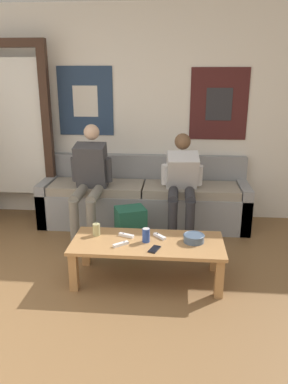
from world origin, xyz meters
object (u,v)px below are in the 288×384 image
game_controller_near_right (160,236)px  backpack (131,229)px  ceramic_bowl (194,238)px  game_controller_near_left (126,235)px  game_controller_far_center (121,244)px  person_seated_adult (89,178)px  pillar_candle (96,230)px  cell_phone (154,249)px  person_seated_teen (182,182)px  coffee_table (147,248)px  drink_can_blue (146,235)px  couch (144,200)px

game_controller_near_right → backpack: bearing=121.7°
ceramic_bowl → game_controller_near_left: ceramic_bowl is taller
ceramic_bowl → game_controller_far_center: bearing=-168.4°
person_seated_adult → game_controller_near_left: (0.53, -0.88, -0.28)m
game_controller_far_center → person_seated_adult: bearing=115.3°
pillar_candle → person_seated_adult: bearing=106.2°
person_seated_adult → pillar_candle: 0.94m
person_seated_adult → cell_phone: (0.79, -1.12, -0.29)m
person_seated_teen → ceramic_bowl: 1.01m
coffee_table → pillar_candle: pillar_candle is taller
cell_phone → drink_can_blue: bearing=119.0°
couch → pillar_candle: (-0.33, -1.23, 0.13)m
coffee_table → ceramic_bowl: (0.40, 0.03, 0.10)m
backpack → game_controller_far_center: bearing=-90.0°
cell_phone → game_controller_near_left: bearing=138.0°
ceramic_bowl → cell_phone: bearing=-151.1°
person_seated_adult → cell_phone: person_seated_adult is taller
drink_can_blue → cell_phone: 0.18m
couch → coffee_table: couch is taller
couch → ceramic_bowl: bearing=-67.1°
person_seated_adult → person_seated_teen: 1.03m
drink_can_blue → game_controller_near_left: drink_can_blue is taller
game_controller_far_center → game_controller_near_left: bearing=82.9°
game_controller_near_left → cell_phone: game_controller_near_left is taller
coffee_table → pillar_candle: (-0.47, 0.10, 0.11)m
game_controller_near_right → cell_phone: (-0.03, -0.25, -0.01)m
couch → backpack: couch is taller
ceramic_bowl → backpack: bearing=136.8°
person_seated_teen → drink_can_blue: (-0.31, -1.01, -0.19)m
pillar_candle → coffee_table: bearing=-11.5°
person_seated_adult → backpack: (0.50, -0.35, -0.45)m
couch → ceramic_bowl: couch is taller
ceramic_bowl → game_controller_far_center: size_ratio=1.40×
drink_can_blue → cell_phone: size_ratio=0.83×
person_seated_adult → game_controller_near_left: size_ratio=8.41×
person_seated_adult → drink_can_blue: person_seated_adult is taller
ceramic_bowl → pillar_candle: size_ratio=1.53×
pillar_candle → game_controller_near_right: size_ratio=0.94×
couch → game_controller_near_left: couch is taller
couch → game_controller_far_center: 1.43m
drink_can_blue → game_controller_near_right: 0.16m
person_seated_teen → game_controller_near_left: person_seated_teen is taller
drink_can_blue → person_seated_teen: bearing=72.9°
coffee_table → game_controller_near_right: size_ratio=10.24×
ceramic_bowl → drink_can_blue: size_ratio=1.50×
game_controller_near_right → person_seated_teen: bearing=77.8°
coffee_table → backpack: bearing=109.7°
person_seated_adult → pillar_candle: (0.25, -0.87, -0.24)m
pillar_candle → cell_phone: bearing=-24.7°
person_seated_teen → game_controller_far_center: size_ratio=8.48×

